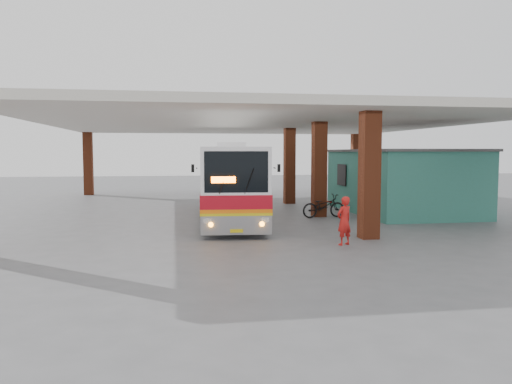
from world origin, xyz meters
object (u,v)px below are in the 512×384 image
Objects in this scene: pedestrian at (344,221)px; red_chair at (332,199)px; coach_bus at (230,181)px; motorcycle at (324,206)px.

red_chair is at bearing -133.19° from pedestrian.
motorcycle is (4.22, -0.44, -1.14)m from coach_bus.
pedestrian is at bearing -63.60° from coach_bus.
motorcycle is at bearing -128.48° from pedestrian.
red_chair is (2.00, 4.92, -0.18)m from motorcycle.
motorcycle is at bearing -135.60° from red_chair.
motorcycle is 2.64× the size of red_chair.
motorcycle is 1.30× the size of pedestrian.
coach_bus is 4.40m from motorcycle.
motorcycle is 6.73m from pedestrian.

